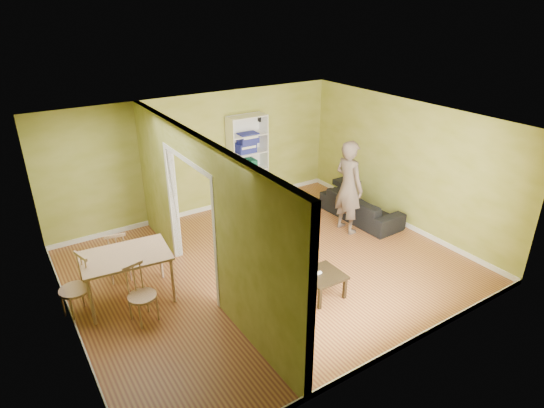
{
  "coord_description": "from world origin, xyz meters",
  "views": [
    {
      "loc": [
        -3.69,
        -5.83,
        4.37
      ],
      "look_at": [
        0.2,
        0.2,
        1.1
      ],
      "focal_mm": 30.0,
      "sensor_mm": 36.0,
      "label": 1
    }
  ],
  "objects_px": {
    "chair_left": "(74,288)",
    "bookshelf": "(246,161)",
    "chair_far": "(118,255)",
    "chair_near": "(142,295)",
    "coffee_table": "(323,277)",
    "dining_table": "(126,259)",
    "person": "(349,179)",
    "sofa": "(361,203)"
  },
  "relations": [
    {
      "from": "chair_left",
      "to": "chair_far",
      "type": "distance_m",
      "value": 1.05
    },
    {
      "from": "person",
      "to": "bookshelf",
      "type": "xyz_separation_m",
      "value": [
        -1.02,
        2.27,
        -0.08
      ]
    },
    {
      "from": "chair_left",
      "to": "bookshelf",
      "type": "bearing_deg",
      "value": 101.94
    },
    {
      "from": "sofa",
      "to": "coffee_table",
      "type": "xyz_separation_m",
      "value": [
        -2.43,
        -1.74,
        -0.02
      ]
    },
    {
      "from": "chair_far",
      "to": "chair_near",
      "type": "bearing_deg",
      "value": 100.74
    },
    {
      "from": "person",
      "to": "chair_near",
      "type": "xyz_separation_m",
      "value": [
        -4.42,
        -0.58,
        -0.66
      ]
    },
    {
      "from": "sofa",
      "to": "chair_far",
      "type": "distance_m",
      "value": 5.03
    },
    {
      "from": "bookshelf",
      "to": "chair_near",
      "type": "distance_m",
      "value": 4.48
    },
    {
      "from": "bookshelf",
      "to": "chair_far",
      "type": "xyz_separation_m",
      "value": [
        -3.38,
        -1.55,
        -0.57
      ]
    },
    {
      "from": "person",
      "to": "chair_left",
      "type": "bearing_deg",
      "value": 87.29
    },
    {
      "from": "coffee_table",
      "to": "chair_far",
      "type": "xyz_separation_m",
      "value": [
        -2.57,
        2.24,
        0.12
      ]
    },
    {
      "from": "sofa",
      "to": "chair_left",
      "type": "height_order",
      "value": "chair_left"
    },
    {
      "from": "person",
      "to": "chair_near",
      "type": "relative_size",
      "value": 2.46
    },
    {
      "from": "coffee_table",
      "to": "dining_table",
      "type": "xyz_separation_m",
      "value": [
        -2.61,
        1.56,
        0.39
      ]
    },
    {
      "from": "chair_near",
      "to": "chair_far",
      "type": "height_order",
      "value": "chair_far"
    },
    {
      "from": "sofa",
      "to": "person",
      "type": "relative_size",
      "value": 0.85
    },
    {
      "from": "sofa",
      "to": "coffee_table",
      "type": "distance_m",
      "value": 2.99
    },
    {
      "from": "dining_table",
      "to": "chair_near",
      "type": "bearing_deg",
      "value": -88.86
    },
    {
      "from": "coffee_table",
      "to": "sofa",
      "type": "bearing_deg",
      "value": 35.6
    },
    {
      "from": "sofa",
      "to": "bookshelf",
      "type": "height_order",
      "value": "bookshelf"
    },
    {
      "from": "sofa",
      "to": "bookshelf",
      "type": "distance_m",
      "value": 2.7
    },
    {
      "from": "bookshelf",
      "to": "chair_left",
      "type": "distance_m",
      "value": 4.77
    },
    {
      "from": "coffee_table",
      "to": "chair_far",
      "type": "height_order",
      "value": "chair_far"
    },
    {
      "from": "dining_table",
      "to": "chair_left",
      "type": "relative_size",
      "value": 1.32
    },
    {
      "from": "sofa",
      "to": "chair_near",
      "type": "xyz_separation_m",
      "value": [
        -5.03,
        -0.81,
        0.09
      ]
    },
    {
      "from": "bookshelf",
      "to": "person",
      "type": "bearing_deg",
      "value": -65.72
    },
    {
      "from": "coffee_table",
      "to": "bookshelf",
      "type": "bearing_deg",
      "value": 78.01
    },
    {
      "from": "sofa",
      "to": "person",
      "type": "xyz_separation_m",
      "value": [
        -0.6,
        -0.22,
        0.76
      ]
    },
    {
      "from": "bookshelf",
      "to": "chair_near",
      "type": "bearing_deg",
      "value": -140.0
    },
    {
      "from": "coffee_table",
      "to": "dining_table",
      "type": "distance_m",
      "value": 3.06
    },
    {
      "from": "coffee_table",
      "to": "dining_table",
      "type": "height_order",
      "value": "dining_table"
    },
    {
      "from": "chair_near",
      "to": "chair_far",
      "type": "relative_size",
      "value": 0.98
    },
    {
      "from": "dining_table",
      "to": "chair_far",
      "type": "height_order",
      "value": "chair_far"
    },
    {
      "from": "chair_far",
      "to": "coffee_table",
      "type": "bearing_deg",
      "value": 150.67
    },
    {
      "from": "sofa",
      "to": "chair_left",
      "type": "bearing_deg",
      "value": 89.89
    },
    {
      "from": "person",
      "to": "dining_table",
      "type": "height_order",
      "value": "person"
    },
    {
      "from": "person",
      "to": "bookshelf",
      "type": "bearing_deg",
      "value": 22.21
    },
    {
      "from": "sofa",
      "to": "chair_far",
      "type": "bearing_deg",
      "value": 82.57
    },
    {
      "from": "person",
      "to": "dining_table",
      "type": "relative_size",
      "value": 1.72
    },
    {
      "from": "dining_table",
      "to": "sofa",
      "type": "bearing_deg",
      "value": 2.05
    },
    {
      "from": "coffee_table",
      "to": "chair_left",
      "type": "height_order",
      "value": "chair_left"
    },
    {
      "from": "bookshelf",
      "to": "dining_table",
      "type": "relative_size",
      "value": 1.59
    }
  ]
}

